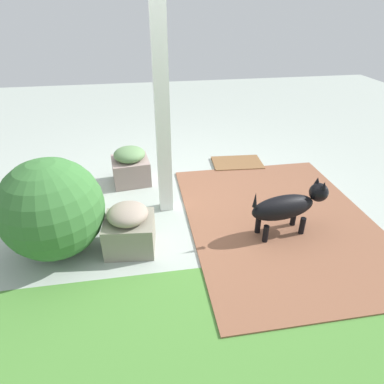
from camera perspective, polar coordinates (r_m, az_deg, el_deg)
ground_plane at (r=3.62m, az=-1.86°, el=-2.10°), size 12.00×12.00×0.00m
brick_path at (r=3.47m, az=14.72°, el=-4.69°), size 1.80×2.40×0.02m
porch_pillar at (r=3.12m, az=-5.19°, el=15.18°), size 0.13×0.13×2.27m
stone_planter_nearest at (r=4.03m, az=-10.38°, el=4.39°), size 0.46×0.44×0.44m
stone_planter_mid at (r=2.96m, az=-10.59°, el=-6.09°), size 0.46×0.43×0.44m
round_shrub at (r=3.00m, az=-22.67°, el=-2.64°), size 0.86×0.86×0.86m
terracotta_pot_broad at (r=3.88m, az=-21.48°, el=2.53°), size 0.37×0.37×0.44m
dog at (r=3.16m, az=16.02°, el=-2.29°), size 0.76×0.30×0.52m
doormat at (r=4.53m, az=7.67°, el=4.89°), size 0.67×0.46×0.03m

